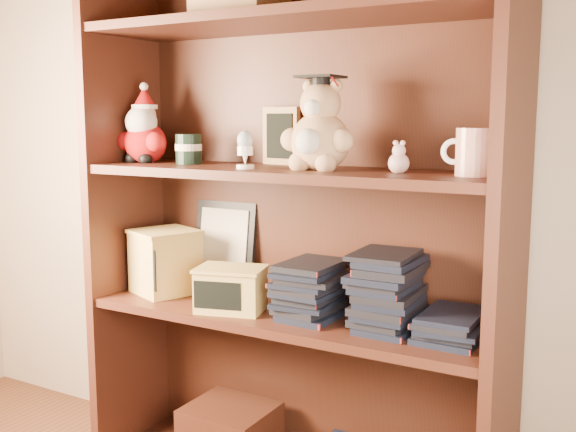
% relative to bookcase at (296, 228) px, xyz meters
% --- Properties ---
extents(bookcase, '(1.20, 0.35, 1.60)m').
position_rel_bookcase_xyz_m(bookcase, '(0.00, 0.00, 0.00)').
color(bookcase, '#411E12').
rests_on(bookcase, ground).
extents(shelf_lower, '(1.14, 0.33, 0.02)m').
position_rel_bookcase_xyz_m(shelf_lower, '(0.00, -0.05, -0.24)').
color(shelf_lower, '#411E12').
rests_on(shelf_lower, ground).
extents(shelf_upper, '(1.14, 0.33, 0.02)m').
position_rel_bookcase_xyz_m(shelf_upper, '(0.00, -0.05, 0.16)').
color(shelf_upper, '#411E12').
rests_on(shelf_upper, ground).
extents(santa_plush, '(0.18, 0.13, 0.25)m').
position_rel_bookcase_xyz_m(santa_plush, '(-0.50, -0.06, 0.26)').
color(santa_plush, '#A50F0F').
rests_on(santa_plush, shelf_upper).
extents(teachers_tin, '(0.08, 0.08, 0.09)m').
position_rel_bookcase_xyz_m(teachers_tin, '(-0.33, -0.05, 0.22)').
color(teachers_tin, black).
rests_on(teachers_tin, shelf_upper).
extents(chalkboard_plaque, '(0.13, 0.08, 0.17)m').
position_rel_bookcase_xyz_m(chalkboard_plaque, '(-0.09, 0.06, 0.25)').
color(chalkboard_plaque, '#9E7547').
rests_on(chalkboard_plaque, shelf_upper).
extents(egg_cup, '(0.05, 0.05, 0.10)m').
position_rel_bookcase_xyz_m(egg_cup, '(-0.09, -0.13, 0.23)').
color(egg_cup, white).
rests_on(egg_cup, shelf_upper).
extents(grad_teddy_bear, '(0.21, 0.18, 0.25)m').
position_rel_bookcase_xyz_m(grad_teddy_bear, '(0.10, -0.06, 0.27)').
color(grad_teddy_bear, tan).
rests_on(grad_teddy_bear, shelf_upper).
extents(pink_figurine, '(0.05, 0.05, 0.08)m').
position_rel_bookcase_xyz_m(pink_figurine, '(0.32, -0.05, 0.20)').
color(pink_figurine, '#CEA49F').
rests_on(pink_figurine, shelf_upper).
extents(teacher_mug, '(0.13, 0.09, 0.11)m').
position_rel_bookcase_xyz_m(teacher_mug, '(0.50, -0.05, 0.23)').
color(teacher_mug, silver).
rests_on(teacher_mug, shelf_upper).
extents(certificate_frame, '(0.22, 0.06, 0.27)m').
position_rel_bookcase_xyz_m(certificate_frame, '(-0.31, 0.09, -0.09)').
color(certificate_frame, black).
rests_on(certificate_frame, shelf_lower).
extents(treats_box, '(0.23, 0.23, 0.19)m').
position_rel_bookcase_xyz_m(treats_box, '(-0.43, -0.05, -0.13)').
color(treats_box, '#DAB659').
rests_on(treats_box, shelf_lower).
extents(pencils_box, '(0.22, 0.18, 0.12)m').
position_rel_bookcase_xyz_m(pencils_box, '(-0.14, -0.12, -0.17)').
color(pencils_box, '#DAB659').
rests_on(pencils_box, shelf_lower).
extents(book_stack_left, '(0.14, 0.20, 0.16)m').
position_rel_bookcase_xyz_m(book_stack_left, '(0.08, -0.05, -0.15)').
color(book_stack_left, black).
rests_on(book_stack_left, shelf_lower).
extents(book_stack_mid, '(0.14, 0.20, 0.19)m').
position_rel_bookcase_xyz_m(book_stack_mid, '(0.29, -0.05, -0.13)').
color(book_stack_mid, black).
rests_on(book_stack_mid, shelf_lower).
extents(book_stack_right, '(0.14, 0.20, 0.08)m').
position_rel_bookcase_xyz_m(book_stack_right, '(0.45, -0.05, -0.19)').
color(book_stack_right, black).
rests_on(book_stack_right, shelf_lower).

